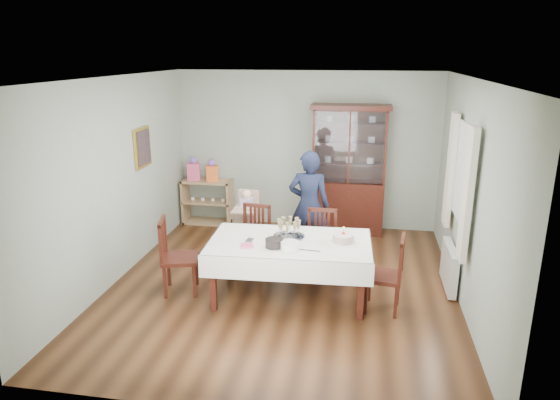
% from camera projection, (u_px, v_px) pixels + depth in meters
% --- Properties ---
extents(floor, '(5.00, 5.00, 0.00)m').
position_uv_depth(floor, '(283.00, 285.00, 6.67)').
color(floor, '#593319').
rests_on(floor, ground).
extents(room_shell, '(5.00, 5.00, 5.00)m').
position_uv_depth(room_shell, '(289.00, 152.00, 6.68)').
color(room_shell, '#9EAA99').
rests_on(room_shell, floor).
extents(dining_table, '(2.05, 1.24, 0.76)m').
position_uv_depth(dining_table, '(290.00, 269.00, 6.25)').
color(dining_table, '#431810').
rests_on(dining_table, floor).
extents(china_cabinet, '(1.30, 0.48, 2.18)m').
position_uv_depth(china_cabinet, '(349.00, 168.00, 8.36)').
color(china_cabinet, '#431810').
rests_on(china_cabinet, floor).
extents(sideboard, '(0.90, 0.38, 0.80)m').
position_uv_depth(sideboard, '(208.00, 202.00, 8.99)').
color(sideboard, tan).
rests_on(sideboard, floor).
extents(picture_frame, '(0.04, 0.48, 0.58)m').
position_uv_depth(picture_frame, '(142.00, 147.00, 7.31)').
color(picture_frame, gold).
rests_on(picture_frame, room_shell).
extents(window, '(0.04, 1.02, 1.22)m').
position_uv_depth(window, '(464.00, 174.00, 6.15)').
color(window, white).
rests_on(window, room_shell).
extents(curtain_left, '(0.07, 0.30, 1.55)m').
position_uv_depth(curtain_left, '(468.00, 195.00, 5.60)').
color(curtain_left, silver).
rests_on(curtain_left, room_shell).
extents(curtain_right, '(0.07, 0.30, 1.55)m').
position_uv_depth(curtain_right, '(450.00, 170.00, 6.77)').
color(curtain_right, silver).
rests_on(curtain_right, room_shell).
extents(radiator, '(0.10, 0.80, 0.55)m').
position_uv_depth(radiator, '(449.00, 267.00, 6.52)').
color(radiator, white).
rests_on(radiator, floor).
extents(chair_far_left, '(0.47, 0.47, 0.94)m').
position_uv_depth(chair_far_left, '(253.00, 252.00, 7.04)').
color(chair_far_left, '#431810').
rests_on(chair_far_left, floor).
extents(chair_far_right, '(0.43, 0.43, 0.94)m').
position_uv_depth(chair_far_right, '(320.00, 258.00, 6.84)').
color(chair_far_right, '#431810').
rests_on(chair_far_right, floor).
extents(chair_end_left, '(0.54, 0.54, 0.99)m').
position_uv_depth(chair_end_left, '(179.00, 270.00, 6.43)').
color(chair_end_left, '#431810').
rests_on(chair_end_left, floor).
extents(chair_end_right, '(0.47, 0.47, 0.94)m').
position_uv_depth(chair_end_right, '(384.00, 288.00, 5.97)').
color(chair_end_right, '#431810').
rests_on(chair_end_right, floor).
extents(woman, '(0.61, 0.40, 1.65)m').
position_uv_depth(woman, '(309.00, 206.00, 7.33)').
color(woman, black).
rests_on(woman, floor).
extents(high_chair, '(0.48, 0.48, 1.01)m').
position_uv_depth(high_chair, '(247.00, 229.00, 7.63)').
color(high_chair, black).
rests_on(high_chair, floor).
extents(champagne_tray, '(0.40, 0.40, 0.24)m').
position_uv_depth(champagne_tray, '(289.00, 232.00, 6.23)').
color(champagne_tray, silver).
rests_on(champagne_tray, dining_table).
extents(birthday_cake, '(0.30, 0.30, 0.21)m').
position_uv_depth(birthday_cake, '(343.00, 239.00, 6.07)').
color(birthday_cake, white).
rests_on(birthday_cake, dining_table).
extents(plate_stack_dark, '(0.25, 0.25, 0.10)m').
position_uv_depth(plate_stack_dark, '(274.00, 243.00, 5.94)').
color(plate_stack_dark, black).
rests_on(plate_stack_dark, dining_table).
extents(plate_stack_white, '(0.25, 0.25, 0.10)m').
position_uv_depth(plate_stack_white, '(290.00, 246.00, 5.87)').
color(plate_stack_white, white).
rests_on(plate_stack_white, dining_table).
extents(napkin_stack, '(0.19, 0.19, 0.02)m').
position_uv_depth(napkin_stack, '(247.00, 246.00, 5.97)').
color(napkin_stack, '#E8557C').
rests_on(napkin_stack, dining_table).
extents(cutlery, '(0.11, 0.16, 0.01)m').
position_uv_depth(cutlery, '(247.00, 240.00, 6.16)').
color(cutlery, silver).
rests_on(cutlery, dining_table).
extents(cake_knife, '(0.28, 0.06, 0.01)m').
position_uv_depth(cake_knife, '(309.00, 250.00, 5.84)').
color(cake_knife, silver).
rests_on(cake_knife, dining_table).
extents(gift_bag_pink, '(0.25, 0.19, 0.41)m').
position_uv_depth(gift_bag_pink, '(194.00, 170.00, 8.84)').
color(gift_bag_pink, '#E8557C').
rests_on(gift_bag_pink, sideboard).
extents(gift_bag_orange, '(0.25, 0.21, 0.39)m').
position_uv_depth(gift_bag_orange, '(212.00, 171.00, 8.79)').
color(gift_bag_orange, orange).
rests_on(gift_bag_orange, sideboard).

